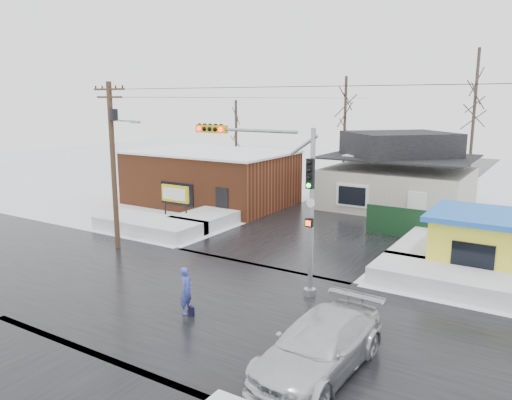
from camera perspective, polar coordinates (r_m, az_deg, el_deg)
The scene contains 20 objects.
ground at distance 21.13m, azimuth -7.55°, elevation -11.20°, with size 120.00×120.00×0.00m, color white.
road_ns at distance 21.12m, azimuth -7.55°, elevation -11.18°, with size 10.00×120.00×0.02m, color black.
road_ew at distance 21.12m, azimuth -7.55°, elevation -11.18°, with size 120.00×10.00×0.02m, color black.
snowbank_nw at distance 31.70m, azimuth -12.11°, elevation -2.85°, with size 7.00×3.00×0.80m, color white.
snowbank_ne at distance 23.52m, azimuth 21.75°, elevation -8.51°, with size 7.00×3.00×0.80m, color white.
snowbank_nside_w at distance 34.16m, azimuth -3.85°, elevation -1.58°, with size 3.00×8.00×0.80m, color white.
snowbank_nside_e at distance 28.56m, azimuth 19.66°, elevation -4.87°, with size 3.00×8.00×0.80m, color white.
traffic_signal at distance 20.87m, azimuth 2.51°, elevation 1.61°, with size 6.05×0.68×7.00m.
utility_pole at distance 27.71m, azimuth -15.95°, elevation 4.84°, with size 3.15×0.44×9.00m.
brick_building at distance 39.34m, azimuth -5.21°, elevation 2.62°, with size 12.20×8.20×4.12m.
marquee_sign at distance 33.16m, azimuth -9.23°, elevation 0.58°, with size 2.20×0.21×2.55m.
house at distance 38.80m, azimuth 15.93°, elevation 2.91°, with size 10.40×8.40×5.76m.
kiosk at distance 25.98m, azimuth 24.23°, elevation -4.38°, with size 4.60×4.60×2.88m.
fence at distance 30.43m, azimuth 19.63°, elevation -2.90°, with size 8.00×0.12×1.80m, color black.
tree_far_left at distance 44.15m, azimuth 10.20°, elevation 11.11°, with size 3.00×3.00×10.00m.
tree_far_mid at distance 43.45m, azimuth 23.92°, elevation 12.42°, with size 3.00×3.00×12.00m.
tree_far_west at distance 47.16m, azimuth -2.30°, elevation 9.36°, with size 3.00×3.00×8.00m.
pedestrian at distance 19.55m, azimuth -7.96°, elevation -10.23°, with size 0.67×0.44×1.83m, color #3C46A9.
car at distance 15.72m, azimuth 7.26°, elevation -16.22°, with size 2.33×5.73×1.66m, color silver.
shopping_bag at distance 19.60m, azimuth -7.39°, elevation -12.51°, with size 0.28×0.12×0.35m, color black.
Camera 1 is at (12.55, -14.93, 8.12)m, focal length 35.00 mm.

